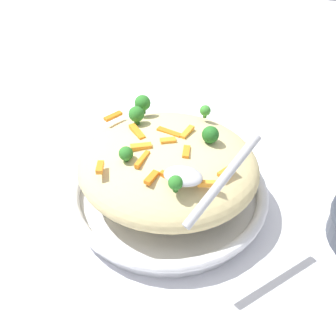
{
  "coord_description": "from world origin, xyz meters",
  "views": [
    {
      "loc": [
        0.15,
        -0.49,
        0.52
      ],
      "look_at": [
        0.0,
        0.0,
        0.08
      ],
      "focal_mm": 43.88,
      "sensor_mm": 36.0,
      "label": 1
    }
  ],
  "objects": [
    {
      "name": "carrot_piece_2",
      "position": [
        -0.02,
        -0.05,
        0.13
      ],
      "size": [
        0.01,
        0.04,
        0.01
      ],
      "primitive_type": "cube",
      "rotation": [
        0.0,
        0.0,
        1.42
      ],
      "color": "orange",
      "rests_on": "pasta_mound"
    },
    {
      "name": "broccoli_floret_2",
      "position": [
        0.06,
        0.02,
        0.15
      ],
      "size": [
        0.03,
        0.03,
        0.03
      ],
      "color": "#205B1C",
      "rests_on": "pasta_mound"
    },
    {
      "name": "carrot_piece_10",
      "position": [
        0.02,
        0.03,
        0.14
      ],
      "size": [
        0.02,
        0.04,
        0.01
      ],
      "primitive_type": "cube",
      "rotation": [
        0.0,
        0.0,
        1.36
      ],
      "color": "orange",
      "rests_on": "pasta_mound"
    },
    {
      "name": "carrot_piece_6",
      "position": [
        -0.0,
        -0.08,
        0.13
      ],
      "size": [
        0.02,
        0.03,
        0.01
      ],
      "primitive_type": "cube",
      "rotation": [
        0.0,
        0.0,
        4.48
      ],
      "color": "orange",
      "rests_on": "pasta_mound"
    },
    {
      "name": "carrot_piece_4",
      "position": [
        -0.04,
        -0.03,
        0.14
      ],
      "size": [
        0.03,
        0.02,
        0.01
      ],
      "primitive_type": "cube",
      "rotation": [
        0.0,
        0.0,
        0.45
      ],
      "color": "orange",
      "rests_on": "pasta_mound"
    },
    {
      "name": "serving_spoon",
      "position": [
        0.07,
        -0.09,
        0.15
      ],
      "size": [
        0.12,
        0.13,
        0.08
      ],
      "color": "#B7B7BC",
      "rests_on": "pasta_mound"
    },
    {
      "name": "broccoli_floret_1",
      "position": [
        -0.07,
        0.08,
        0.15
      ],
      "size": [
        0.03,
        0.03,
        0.03
      ],
      "color": "#296820",
      "rests_on": "pasta_mound"
    },
    {
      "name": "pasta_mound",
      "position": [
        0.0,
        0.0,
        0.09
      ],
      "size": [
        0.3,
        0.28,
        0.1
      ],
      "primitive_type": "ellipsoid",
      "color": "#DBC689",
      "rests_on": "serving_bowl"
    },
    {
      "name": "broccoli_floret_3",
      "position": [
        0.04,
        0.1,
        0.14
      ],
      "size": [
        0.02,
        0.02,
        0.02
      ],
      "color": "#377928",
      "rests_on": "pasta_mound"
    },
    {
      "name": "carrot_piece_0",
      "position": [
        0.08,
        -0.07,
        0.13
      ],
      "size": [
        0.03,
        0.01,
        0.01
      ],
      "primitive_type": "cube",
      "rotation": [
        0.0,
        0.0,
        3.4
      ],
      "color": "orange",
      "rests_on": "pasta_mound"
    },
    {
      "name": "broccoli_floret_5",
      "position": [
        -0.05,
        -0.05,
        0.14
      ],
      "size": [
        0.02,
        0.02,
        0.02
      ],
      "color": "#296820",
      "rests_on": "pasta_mound"
    },
    {
      "name": "serving_bowl",
      "position": [
        0.0,
        0.0,
        0.02
      ],
      "size": [
        0.34,
        0.34,
        0.04
      ],
      "color": "silver",
      "rests_on": "ground_plane"
    },
    {
      "name": "carrot_piece_7",
      "position": [
        0.02,
        -0.07,
        0.13
      ],
      "size": [
        0.03,
        0.02,
        0.01
      ],
      "primitive_type": "cube",
      "rotation": [
        0.0,
        0.0,
        2.82
      ],
      "color": "orange",
      "rests_on": "pasta_mound"
    },
    {
      "name": "broccoli_floret_0",
      "position": [
        0.04,
        -0.1,
        0.14
      ],
      "size": [
        0.02,
        0.02,
        0.03
      ],
      "color": "#296820",
      "rests_on": "pasta_mound"
    },
    {
      "name": "carrot_piece_11",
      "position": [
        0.03,
        -0.02,
        0.14
      ],
      "size": [
        0.01,
        0.03,
        0.01
      ],
      "primitive_type": "cube",
      "rotation": [
        0.0,
        0.0,
        1.73
      ],
      "color": "orange",
      "rests_on": "pasta_mound"
    },
    {
      "name": "carrot_piece_3",
      "position": [
        0.0,
        0.0,
        0.14
      ],
      "size": [
        0.03,
        0.02,
        0.01
      ],
      "primitive_type": "cube",
      "rotation": [
        0.0,
        0.0,
        0.45
      ],
      "color": "orange",
      "rests_on": "pasta_mound"
    },
    {
      "name": "carrot_piece_5",
      "position": [
        -0.06,
        0.01,
        0.13
      ],
      "size": [
        0.04,
        0.04,
        0.01
      ],
      "primitive_type": "cube",
      "rotation": [
        0.0,
        0.0,
        2.35
      ],
      "color": "orange",
      "rests_on": "pasta_mound"
    },
    {
      "name": "broccoli_floret_4",
      "position": [
        -0.07,
        0.04,
        0.15
      ],
      "size": [
        0.03,
        0.03,
        0.03
      ],
      "color": "#296820",
      "rests_on": "pasta_mound"
    },
    {
      "name": "ground_plane",
      "position": [
        0.0,
        0.0,
        0.0
      ],
      "size": [
        2.4,
        2.4,
        0.0
      ],
      "primitive_type": "plane",
      "color": "silver"
    },
    {
      "name": "carrot_piece_1",
      "position": [
        -0.01,
        0.02,
        0.14
      ],
      "size": [
        0.04,
        0.02,
        0.01
      ],
      "primitive_type": "cube",
      "rotation": [
        0.0,
        0.0,
        6.03
      ],
      "color": "orange",
      "rests_on": "pasta_mound"
    },
    {
      "name": "carrot_piece_9",
      "position": [
        0.1,
        -0.04,
        0.13
      ],
      "size": [
        0.02,
        0.03,
        0.01
      ],
      "primitive_type": "cube",
      "rotation": [
        0.0,
        0.0,
        1.02
      ],
      "color": "orange",
      "rests_on": "pasta_mound"
    },
    {
      "name": "carrot_piece_8",
      "position": [
        -0.08,
        -0.08,
        0.13
      ],
      "size": [
        0.02,
        0.03,
        0.01
      ],
      "primitive_type": "cube",
      "rotation": [
        0.0,
        0.0,
        4.99
      ],
      "color": "orange",
      "rests_on": "pasta_mound"
    },
    {
      "name": "carrot_piece_12",
      "position": [
        -0.11,
        0.05,
        0.13
      ],
      "size": [
        0.03,
        0.03,
        0.01
      ],
      "primitive_type": "cube",
      "rotation": [
        0.0,
        0.0,
        4.18
      ],
      "color": "orange",
      "rests_on": "pasta_mound"
    }
  ]
}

